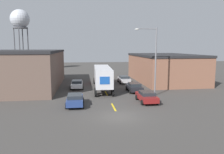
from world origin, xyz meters
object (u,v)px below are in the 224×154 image
Objects in this scene: parked_car_right_far at (124,79)px; parked_car_right_mid at (134,87)px; parked_car_left_near at (75,99)px; semi_truck at (102,75)px; parked_car_right_near at (147,96)px; street_lamp at (153,57)px; water_tower at (20,20)px; parked_car_left_far at (77,84)px.

parked_car_right_far is 8.36m from parked_car_right_mid.
parked_car_right_mid is 1.00× the size of parked_car_left_near.
semi_truck is 5.86m from parked_car_right_mid.
parked_car_right_far is 1.00× the size of parked_car_right_near.
parked_car_right_mid is 6.55m from parked_car_right_near.
parked_car_right_far is 14.91m from parked_car_right_near.
street_lamp is (1.94, -2.98, 4.73)m from parked_car_right_mid.
parked_car_left_near is at bearing -68.28° from water_tower.
water_tower reaches higher than parked_car_left_near.
street_lamp is (10.77, 4.03, 4.73)m from parked_car_left_near.
parked_car_right_near is (8.83, 0.47, 0.00)m from parked_car_left_near.
parked_car_left_far is 0.45× the size of street_lamp.
parked_car_right_near is 0.45× the size of street_lamp.
parked_car_right_mid and parked_car_left_near have the same top height.
water_tower is at bearing 111.72° from parked_car_left_near.
parked_car_right_mid and parked_car_left_far have the same top height.
street_lamp is (10.77, -6.99, 4.73)m from parked_car_left_far.
parked_car_left_near is at bearing -90.00° from parked_car_left_far.
parked_car_left_near is 1.00× the size of parked_car_right_near.
parked_car_right_far is at bearing 60.13° from parked_car_left_near.
parked_car_left_near is 8.84m from parked_car_right_near.
parked_car_right_mid is 44.57m from water_tower.
parked_car_left_near is 0.25× the size of water_tower.
street_lamp is (1.94, -11.34, 4.73)m from parked_car_right_far.
parked_car_right_far is 0.25× the size of water_tower.
parked_car_right_mid is at bearing -90.00° from parked_car_right_far.
parked_car_left_near is (-8.83, -7.01, 0.00)m from parked_car_right_mid.
parked_car_right_near is at bearing -118.58° from street_lamp.
parked_car_left_near is 12.43m from street_lamp.
water_tower reaches higher than parked_car_left_far.
water_tower is at bearing 118.56° from parked_car_left_far.
street_lamp reaches higher than semi_truck.
parked_car_right_mid is at bearing 90.00° from parked_car_right_near.
parked_car_left_near is at bearing -176.98° from parked_car_right_near.
parked_car_right_far is 0.45× the size of street_lamp.
parked_car_right_far is 9.84m from parked_car_left_far.
street_lamp is at bearing 20.51° from parked_car_left_near.
street_lamp is at bearing -32.99° from parked_car_left_far.
water_tower is at bearing 125.75° from semi_truck.
semi_truck is at bearing 145.87° from parked_car_right_mid.
parked_car_right_far is (4.69, 5.18, -1.50)m from semi_truck.
semi_truck is 4.48m from parked_car_left_far.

